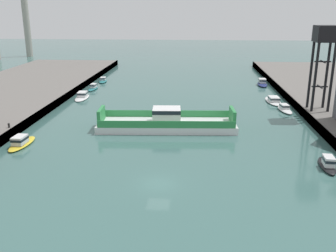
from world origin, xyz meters
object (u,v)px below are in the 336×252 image
chain_ferry (167,123)px  moored_boat_near_right (21,142)px  moored_boat_upstream_b (103,80)px  moored_boat_far_right (328,163)px  smokestack_distant_a (26,17)px  moored_boat_far_left (93,87)px  moored_boat_near_left (82,96)px  moored_boat_upstream_a (285,109)px  crane_tower (325,44)px  moored_boat_mid_left (273,100)px  moored_boat_mid_right (262,83)px

chain_ferry → moored_boat_near_right: size_ratio=3.31×
moored_boat_near_right → moored_boat_upstream_b: bearing=90.0°
moored_boat_far_right → moored_boat_near_right: bearing=173.2°
moored_boat_near_right → smokestack_distant_a: size_ratio=0.24×
moored_boat_near_right → chain_ferry: bearing=25.1°
moored_boat_far_left → moored_boat_upstream_b: (0.01, 9.64, -0.05)m
moored_boat_near_left → moored_boat_near_right: bearing=-90.1°
moored_boat_upstream_a → smokestack_distant_a: 115.50m
chain_ferry → crane_tower: 29.31m
moored_boat_near_left → moored_boat_mid_left: moored_boat_near_left is taller
moored_boat_upstream_a → moored_boat_upstream_b: (-40.57, 26.31, -0.00)m
moored_boat_near_right → smokestack_distant_a: (-42.44, 100.55, 14.46)m
moored_boat_near_left → moored_boat_far_left: (-0.06, 9.13, -0.01)m
moored_boat_near_right → moored_boat_mid_left: (39.78, 28.48, -0.11)m
moored_boat_mid_left → smokestack_distant_a: size_ratio=0.29×
moored_boat_far_right → moored_boat_upstream_a: (0.78, 26.31, -0.13)m
moored_boat_mid_left → crane_tower: (5.29, -10.92, 12.22)m
moored_boat_mid_right → moored_boat_upstream_b: size_ratio=1.25×
moored_boat_far_right → crane_tower: 25.93m
moored_boat_mid_right → crane_tower: size_ratio=0.48×
moored_boat_far_left → moored_boat_far_right: moored_boat_far_right is taller
moored_boat_mid_right → moored_boat_far_right: moored_boat_mid_right is taller
moored_boat_upstream_a → chain_ferry: bearing=-149.4°
crane_tower → moored_boat_mid_left: bearing=115.8°
chain_ferry → crane_tower: bearing=18.3°
moored_boat_near_left → moored_boat_upstream_a: size_ratio=1.18×
moored_boat_upstream_b → moored_boat_mid_right: bearing=-2.2°
moored_boat_near_right → smokestack_distant_a: bearing=112.9°
moored_boat_mid_left → crane_tower: bearing=-64.2°
chain_ferry → moored_boat_mid_right: 42.66m
moored_boat_mid_right → crane_tower: bearing=-80.9°
moored_boat_upstream_b → smokestack_distant_a: (-42.42, 52.69, 14.58)m
chain_ferry → moored_boat_far_right: (20.25, -13.89, -0.46)m
crane_tower → smokestack_distant_a: (-87.51, 82.99, 2.35)m
chain_ferry → moored_boat_upstream_a: chain_ferry is taller
chain_ferry → moored_boat_near_left: size_ratio=3.02×
moored_boat_mid_right → chain_ferry: bearing=-119.4°
moored_boat_far_left → crane_tower: bearing=-24.6°
moored_boat_far_left → crane_tower: crane_tower is taller
moored_boat_mid_right → moored_boat_upstream_a: (0.07, -24.74, -0.15)m
chain_ferry → crane_tower: crane_tower is taller
chain_ferry → smokestack_distant_a: 111.32m
moored_boat_mid_left → moored_boat_far_right: size_ratio=1.46×
moored_boat_upstream_a → moored_boat_mid_right: bearing=90.2°
moored_boat_upstream_a → crane_tower: bearing=-41.4°
moored_boat_near_left → moored_boat_near_right: moored_boat_near_right is taller
moored_boat_near_right → moored_boat_upstream_a: (40.55, 21.55, -0.12)m
moored_boat_mid_right → crane_tower: crane_tower is taller
crane_tower → smokestack_distant_a: bearing=136.5°
moored_boat_near_right → crane_tower: bearing=21.3°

